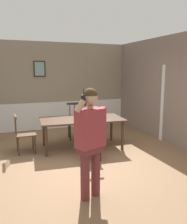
{
  "coord_description": "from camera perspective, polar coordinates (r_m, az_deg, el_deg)",
  "views": [
    {
      "loc": [
        -1.44,
        -4.64,
        1.96
      ],
      "look_at": [
        0.08,
        -0.72,
        1.21
      ],
      "focal_mm": 38.12,
      "sensor_mm": 36.0,
      "label": 1
    }
  ],
  "objects": [
    {
      "name": "ground_plane",
      "position": [
        5.24,
        -3.69,
        -11.94
      ],
      "size": [
        7.16,
        7.16,
        0.0
      ],
      "primitive_type": "plane",
      "color": "#846042"
    },
    {
      "name": "room_back_partition",
      "position": [
        8.05,
        -10.81,
        5.72
      ],
      "size": [
        5.47,
        0.17,
        2.86
      ],
      "color": "gray",
      "rests_on": "ground_plane"
    },
    {
      "name": "room_right_partition",
      "position": [
        6.27,
        20.83,
        4.51
      ],
      "size": [
        0.13,
        6.51,
        2.86
      ],
      "color": "gray",
      "rests_on": "ground_plane"
    },
    {
      "name": "dining_table",
      "position": [
        5.99,
        -2.76,
        -2.29
      ],
      "size": [
        2.15,
        1.21,
        0.76
      ],
      "rotation": [
        0.0,
        0.0,
        -0.1
      ],
      "color": "#4C3323",
      "rests_on": "ground_plane"
    },
    {
      "name": "chair_near_window",
      "position": [
        5.2,
        -0.54,
        -6.74
      ],
      "size": [
        0.43,
        0.43,
        0.91
      ],
      "rotation": [
        0.0,
        0.0,
        -0.04
      ],
      "color": "black",
      "rests_on": "ground_plane"
    },
    {
      "name": "chair_by_doorway",
      "position": [
        6.88,
        -4.37,
        -2.34
      ],
      "size": [
        0.52,
        0.52,
        1.02
      ],
      "rotation": [
        0.0,
        0.0,
        2.99
      ],
      "color": "#2D2319",
      "rests_on": "ground_plane"
    },
    {
      "name": "chair_at_table_head",
      "position": [
        5.9,
        -16.36,
        -5.01
      ],
      "size": [
        0.48,
        0.48,
        0.93
      ],
      "rotation": [
        0.0,
        0.0,
        4.73
      ],
      "color": "#513823",
      "rests_on": "ground_plane"
    },
    {
      "name": "person_figure",
      "position": [
        3.57,
        -0.68,
        -5.7
      ],
      "size": [
        0.55,
        0.38,
        1.7
      ],
      "rotation": [
        0.0,
        0.0,
        3.51
      ],
      "color": "brown",
      "rests_on": "ground_plane"
    }
  ]
}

